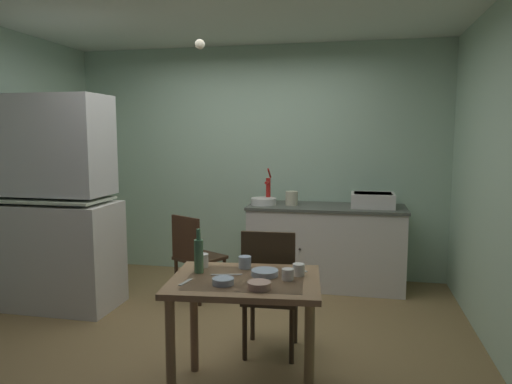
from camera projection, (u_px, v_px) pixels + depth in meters
name	position (u px, v px, depth m)	size (l,w,h in m)	color
ground_plane	(212.00, 332.00, 3.90)	(5.27, 5.27, 0.00)	olive
wall_back	(257.00, 161.00, 5.47)	(4.37, 0.10, 2.63)	#ABCCB1
wall_right	(509.00, 180.00, 3.29)	(0.10, 3.58, 2.63)	#B0CFB5
hutch_cabinet	(58.00, 210.00, 4.38)	(1.07, 0.59, 1.98)	silver
counter_cabinet	(326.00, 246.00, 5.05)	(1.65, 0.64, 0.87)	silver
sink_basin	(373.00, 200.00, 4.89)	(0.44, 0.34, 0.15)	silver
hand_pump	(268.00, 188.00, 5.15)	(0.05, 0.27, 0.39)	#B21E19
mixing_bowl_counter	(264.00, 201.00, 5.08)	(0.27, 0.27, 0.07)	white
stoneware_crock	(292.00, 198.00, 5.04)	(0.13, 0.13, 0.15)	beige
dining_table	(245.00, 298.00, 2.87)	(0.97, 0.77, 0.76)	#97714C
chair_far_side	(270.00, 291.00, 3.42)	(0.42, 0.42, 0.96)	#382A1E
chair_by_counter	(195.00, 255.00, 4.62)	(0.54, 0.54, 0.85)	#3A2618
serving_bowl_wide	(259.00, 285.00, 2.65)	(0.13, 0.13, 0.04)	tan
soup_bowl_small	(265.00, 273.00, 2.91)	(0.17, 0.17, 0.04)	#9EB2C6
sauce_dish	(223.00, 281.00, 2.74)	(0.13, 0.13, 0.04)	#9EB2C6
teacup_mint	(299.00, 270.00, 2.91)	(0.08, 0.08, 0.07)	white
teacup_cream	(288.00, 274.00, 2.82)	(0.07, 0.07, 0.07)	white
mug_tall	(245.00, 262.00, 3.07)	(0.08, 0.08, 0.08)	#9EB2C6
mug_dark	(202.00, 261.00, 3.09)	(0.08, 0.08, 0.09)	white
glass_bottle	(199.00, 255.00, 2.96)	(0.06, 0.06, 0.28)	#4C7F56
table_knife	(227.00, 275.00, 2.92)	(0.19, 0.02, 0.01)	silver
teaspoon_near_bowl	(185.00, 282.00, 2.77)	(0.13, 0.02, 0.01)	beige
teaspoon_by_cup	(300.00, 269.00, 3.04)	(0.15, 0.02, 0.01)	beige
pendant_bulb	(200.00, 44.00, 3.73)	(0.08, 0.08, 0.08)	#F9EFCC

